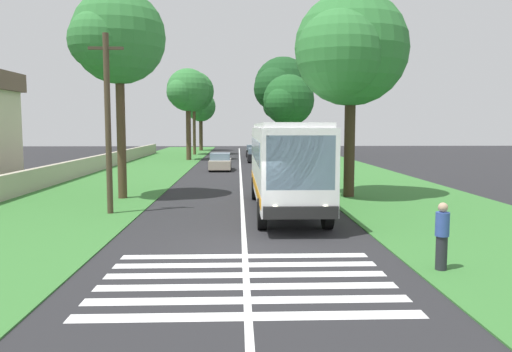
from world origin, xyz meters
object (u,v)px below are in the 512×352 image
(roadside_tree_left_2, at_px, (192,93))
(trailing_car_0, at_px, (220,162))
(roadside_tree_right_0, at_px, (348,52))
(roadside_tree_left_0, at_px, (117,40))
(roadside_tree_right_3, at_px, (281,87))
(coach_bus, at_px, (285,161))
(roadside_tree_right_2, at_px, (278,106))
(roadside_tree_left_3, at_px, (187,92))
(trailing_car_1, at_px, (256,155))
(utility_pole, at_px, (108,121))
(roadside_tree_right_1, at_px, (287,102))
(trailing_car_2, at_px, (253,151))
(pedestrian, at_px, (442,235))
(roadside_tree_left_1, at_px, (200,108))

(roadside_tree_left_2, bearing_deg, trailing_car_0, -169.54)
(roadside_tree_left_2, distance_m, roadside_tree_right_0, 41.34)
(roadside_tree_left_0, xyz_separation_m, roadside_tree_right_3, (41.17, -11.48, 0.92))
(coach_bus, bearing_deg, roadside_tree_right_2, -4.13)
(roadside_tree_left_3, bearing_deg, roadside_tree_left_2, 1.94)
(roadside_tree_left_2, bearing_deg, trailing_car_1, -150.50)
(coach_bus, xyz_separation_m, roadside_tree_right_2, (55.31, -3.99, 4.59))
(coach_bus, bearing_deg, trailing_car_1, 0.27)
(trailing_car_0, relative_size, utility_pole, 0.59)
(roadside_tree_left_0, relative_size, roadside_tree_right_1, 1.08)
(roadside_tree_left_0, xyz_separation_m, roadside_tree_right_2, (51.40, -11.86, -1.04))
(trailing_car_0, height_order, trailing_car_1, same)
(utility_pole, bearing_deg, trailing_car_1, -12.97)
(roadside_tree_right_1, bearing_deg, utility_pole, 163.50)
(trailing_car_2, distance_m, roadside_tree_right_0, 36.43)
(coach_bus, relative_size, pedestrian, 6.60)
(roadside_tree_left_1, relative_size, utility_pole, 1.21)
(coach_bus, distance_m, roadside_tree_left_3, 34.53)
(roadside_tree_right_2, distance_m, roadside_tree_right_3, 10.43)
(roadside_tree_left_1, height_order, roadside_tree_left_3, roadside_tree_left_3)
(roadside_tree_left_1, distance_m, roadside_tree_right_2, 11.65)
(roadside_tree_right_2, bearing_deg, utility_pole, 168.63)
(trailing_car_0, relative_size, roadside_tree_left_1, 0.49)
(roadside_tree_right_3, bearing_deg, trailing_car_0, 163.97)
(roadside_tree_left_1, bearing_deg, utility_pole, -179.59)
(roadside_tree_left_3, bearing_deg, roadside_tree_left_1, 0.66)
(trailing_car_1, xyz_separation_m, roadside_tree_right_2, (25.06, -4.14, 6.07))
(roadside_tree_right_3, bearing_deg, roadside_tree_left_3, 136.84)
(roadside_tree_left_2, distance_m, roadside_tree_right_2, 16.56)
(roadside_tree_right_1, relative_size, roadside_tree_right_3, 0.75)
(roadside_tree_left_0, distance_m, utility_pole, 6.04)
(trailing_car_1, relative_size, roadside_tree_right_2, 0.47)
(roadside_tree_right_0, bearing_deg, roadside_tree_left_1, 12.26)
(roadside_tree_left_0, height_order, roadside_tree_right_3, roadside_tree_right_3)
(trailing_car_1, height_order, trailing_car_2, same)
(roadside_tree_left_2, distance_m, utility_pole, 44.50)
(roadside_tree_right_2, bearing_deg, roadside_tree_right_1, 178.83)
(trailing_car_2, bearing_deg, roadside_tree_left_0, 167.78)
(trailing_car_2, xyz_separation_m, roadside_tree_right_1, (-3.55, -3.74, 5.74))
(roadside_tree_right_1, xyz_separation_m, roadside_tree_right_2, (19.29, -0.39, 0.34))
(roadside_tree_left_0, bearing_deg, roadside_tree_left_2, -0.16)
(trailing_car_0, distance_m, trailing_car_1, 10.35)
(coach_bus, bearing_deg, roadside_tree_left_2, 10.06)
(roadside_tree_left_0, bearing_deg, utility_pole, -172.28)
(trailing_car_0, bearing_deg, roadside_tree_left_0, 165.10)
(trailing_car_0, bearing_deg, roadside_tree_left_3, 17.01)
(coach_bus, height_order, roadside_tree_right_1, roadside_tree_right_1)
(utility_pole, height_order, pedestrian, utility_pole)
(trailing_car_0, bearing_deg, utility_pole, 169.80)
(roadside_tree_right_0, distance_m, pedestrian, 14.64)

